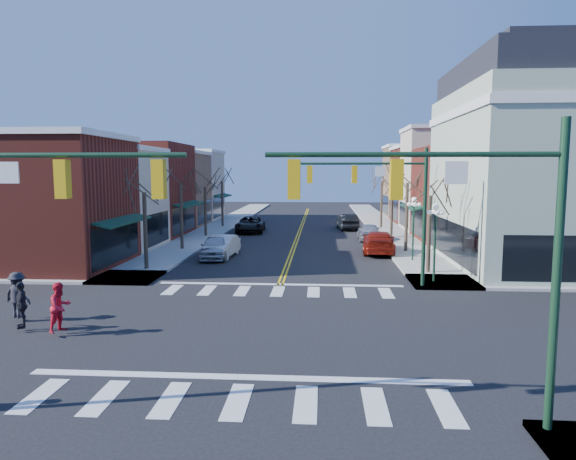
% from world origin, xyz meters
% --- Properties ---
extents(ground, '(160.00, 160.00, 0.00)m').
position_xyz_m(ground, '(0.00, 0.00, 0.00)').
color(ground, black).
rests_on(ground, ground).
extents(sidewalk_left, '(3.50, 70.00, 0.15)m').
position_xyz_m(sidewalk_left, '(-8.75, 20.00, 0.07)').
color(sidewalk_left, '#9E9B93').
rests_on(sidewalk_left, ground).
extents(sidewalk_right, '(3.50, 70.00, 0.15)m').
position_xyz_m(sidewalk_right, '(8.75, 20.00, 0.07)').
color(sidewalk_right, '#9E9B93').
rests_on(sidewalk_right, ground).
extents(bldg_left_brick_a, '(10.00, 8.50, 8.00)m').
position_xyz_m(bldg_left_brick_a, '(-15.50, 11.75, 4.00)').
color(bldg_left_brick_a, maroon).
rests_on(bldg_left_brick_a, ground).
extents(bldg_left_stucco_a, '(10.00, 7.00, 7.50)m').
position_xyz_m(bldg_left_stucco_a, '(-15.50, 19.50, 3.75)').
color(bldg_left_stucco_a, beige).
rests_on(bldg_left_stucco_a, ground).
extents(bldg_left_brick_b, '(10.00, 9.00, 8.50)m').
position_xyz_m(bldg_left_brick_b, '(-15.50, 27.50, 4.25)').
color(bldg_left_brick_b, maroon).
rests_on(bldg_left_brick_b, ground).
extents(bldg_left_tan, '(10.00, 7.50, 7.80)m').
position_xyz_m(bldg_left_tan, '(-15.50, 35.75, 3.90)').
color(bldg_left_tan, '#A27A59').
rests_on(bldg_left_tan, ground).
extents(bldg_left_stucco_b, '(10.00, 8.00, 8.20)m').
position_xyz_m(bldg_left_stucco_b, '(-15.50, 43.50, 4.10)').
color(bldg_left_stucco_b, beige).
rests_on(bldg_left_stucco_b, ground).
extents(bldg_right_brick_a, '(10.00, 8.50, 8.00)m').
position_xyz_m(bldg_right_brick_a, '(15.50, 25.75, 4.00)').
color(bldg_right_brick_a, maroon).
rests_on(bldg_right_brick_a, ground).
extents(bldg_right_stucco, '(10.00, 7.00, 10.00)m').
position_xyz_m(bldg_right_stucco, '(15.50, 33.50, 5.00)').
color(bldg_right_stucco, beige).
rests_on(bldg_right_stucco, ground).
extents(bldg_right_brick_b, '(10.00, 8.00, 8.50)m').
position_xyz_m(bldg_right_brick_b, '(15.50, 41.00, 4.25)').
color(bldg_right_brick_b, maroon).
rests_on(bldg_right_brick_b, ground).
extents(bldg_right_tan, '(10.00, 8.00, 9.00)m').
position_xyz_m(bldg_right_tan, '(15.50, 49.00, 4.50)').
color(bldg_right_tan, '#A27A59').
rests_on(bldg_right_tan, ground).
extents(victorian_corner, '(12.25, 14.25, 13.30)m').
position_xyz_m(victorian_corner, '(16.50, 14.50, 6.66)').
color(victorian_corner, '#A3B39B').
rests_on(victorian_corner, ground).
extents(traffic_mast_near_right, '(6.60, 0.28, 7.20)m').
position_xyz_m(traffic_mast_near_right, '(5.55, -7.40, 4.71)').
color(traffic_mast_near_right, '#14331E').
rests_on(traffic_mast_near_right, ground).
extents(traffic_mast_far_right, '(6.60, 0.28, 7.20)m').
position_xyz_m(traffic_mast_far_right, '(5.55, 7.40, 4.71)').
color(traffic_mast_far_right, '#14331E').
rests_on(traffic_mast_far_right, ground).
extents(lamppost_corner, '(0.36, 0.36, 4.33)m').
position_xyz_m(lamppost_corner, '(8.20, 8.50, 2.96)').
color(lamppost_corner, '#14331E').
rests_on(lamppost_corner, ground).
extents(lamppost_midblock, '(0.36, 0.36, 4.33)m').
position_xyz_m(lamppost_midblock, '(8.20, 15.00, 2.96)').
color(lamppost_midblock, '#14331E').
rests_on(lamppost_midblock, ground).
extents(tree_left_a, '(0.24, 0.24, 4.76)m').
position_xyz_m(tree_left_a, '(-8.40, 11.00, 2.38)').
color(tree_left_a, '#382B21').
rests_on(tree_left_a, ground).
extents(tree_left_b, '(0.24, 0.24, 5.04)m').
position_xyz_m(tree_left_b, '(-8.40, 19.00, 2.52)').
color(tree_left_b, '#382B21').
rests_on(tree_left_b, ground).
extents(tree_left_c, '(0.24, 0.24, 4.55)m').
position_xyz_m(tree_left_c, '(-8.40, 27.00, 2.27)').
color(tree_left_c, '#382B21').
rests_on(tree_left_c, ground).
extents(tree_left_d, '(0.24, 0.24, 4.90)m').
position_xyz_m(tree_left_d, '(-8.40, 35.00, 2.45)').
color(tree_left_d, '#382B21').
rests_on(tree_left_d, ground).
extents(tree_right_a, '(0.24, 0.24, 4.62)m').
position_xyz_m(tree_right_a, '(8.40, 11.00, 2.31)').
color(tree_right_a, '#382B21').
rests_on(tree_right_a, ground).
extents(tree_right_b, '(0.24, 0.24, 5.18)m').
position_xyz_m(tree_right_b, '(8.40, 19.00, 2.59)').
color(tree_right_b, '#382B21').
rests_on(tree_right_b, ground).
extents(tree_right_c, '(0.24, 0.24, 4.83)m').
position_xyz_m(tree_right_c, '(8.40, 27.00, 2.42)').
color(tree_right_c, '#382B21').
rests_on(tree_right_c, ground).
extents(tree_right_d, '(0.24, 0.24, 4.97)m').
position_xyz_m(tree_right_d, '(8.40, 35.00, 2.48)').
color(tree_right_d, '#382B21').
rests_on(tree_right_d, ground).
extents(car_left_near, '(2.15, 4.75, 1.58)m').
position_xyz_m(car_left_near, '(-5.13, 15.68, 0.79)').
color(car_left_near, '#A9A9AD').
rests_on(car_left_near, ground).
extents(car_left_mid, '(1.97, 4.70, 1.51)m').
position_xyz_m(car_left_mid, '(-4.80, 16.24, 0.75)').
color(car_left_mid, silver).
rests_on(car_left_mid, ground).
extents(car_left_far, '(2.81, 5.73, 1.57)m').
position_xyz_m(car_left_far, '(-4.80, 30.77, 0.78)').
color(car_left_far, black).
rests_on(car_left_far, ground).
extents(car_right_near, '(2.83, 5.82, 1.63)m').
position_xyz_m(car_right_near, '(6.40, 18.72, 0.82)').
color(car_right_near, maroon).
rests_on(car_right_near, ground).
extents(car_right_mid, '(1.83, 4.51, 1.53)m').
position_xyz_m(car_right_mid, '(6.28, 25.52, 0.77)').
color(car_right_mid, '#ADADB2').
rests_on(car_right_mid, ground).
extents(car_right_far, '(2.30, 5.10, 1.62)m').
position_xyz_m(car_right_far, '(4.80, 34.04, 0.81)').
color(car_right_far, black).
rests_on(car_right_far, ground).
extents(pedestrian_red_b, '(0.97, 1.09, 1.84)m').
position_xyz_m(pedestrian_red_b, '(-7.38, -1.20, 1.07)').
color(pedestrian_red_b, red).
rests_on(pedestrian_red_b, sidewalk_left).
extents(pedestrian_dark_a, '(0.88, 1.11, 1.76)m').
position_xyz_m(pedestrian_dark_a, '(-9.08, -0.84, 1.03)').
color(pedestrian_dark_a, black).
rests_on(pedestrian_dark_a, sidewalk_left).
extents(pedestrian_dark_b, '(1.36, 1.02, 1.87)m').
position_xyz_m(pedestrian_dark_b, '(-10.00, 0.42, 1.08)').
color(pedestrian_dark_b, black).
rests_on(pedestrian_dark_b, sidewalk_left).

